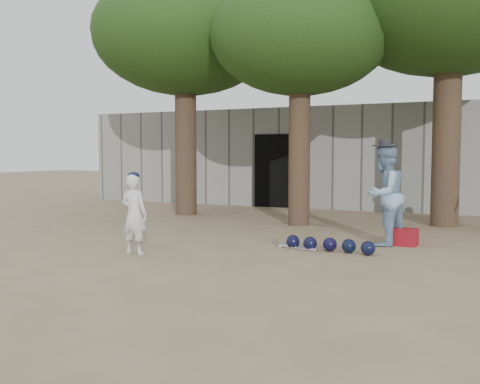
% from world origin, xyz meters
% --- Properties ---
extents(ground, '(70.00, 70.00, 0.00)m').
position_xyz_m(ground, '(0.00, 0.00, 0.00)').
color(ground, '#937C5E').
rests_on(ground, ground).
extents(boy_player, '(0.48, 0.32, 1.28)m').
position_xyz_m(boy_player, '(-0.67, -0.28, 0.64)').
color(boy_player, silver).
rests_on(boy_player, ground).
extents(spectator_blue, '(0.95, 1.05, 1.77)m').
position_xyz_m(spectator_blue, '(2.81, 2.22, 0.89)').
color(spectator_blue, '#7FA2C4').
rests_on(spectator_blue, ground).
extents(red_bag, '(0.46, 0.37, 0.30)m').
position_xyz_m(red_bag, '(3.15, 2.35, 0.15)').
color(red_bag, maroon).
rests_on(red_bag, ground).
extents(back_building, '(16.00, 5.24, 3.00)m').
position_xyz_m(back_building, '(-0.00, 10.33, 1.50)').
color(back_building, gray).
rests_on(back_building, ground).
extents(helmet_row, '(1.51, 0.33, 0.23)m').
position_xyz_m(helmet_row, '(2.11, 1.21, 0.12)').
color(helmet_row, black).
rests_on(helmet_row, ground).
extents(bat_pile, '(1.11, 0.80, 0.06)m').
position_xyz_m(bat_pile, '(1.32, 1.37, 0.03)').
color(bat_pile, silver).
rests_on(bat_pile, ground).
extents(tree_row, '(11.40, 5.80, 6.69)m').
position_xyz_m(tree_row, '(0.74, 5.02, 4.69)').
color(tree_row, brown).
rests_on(tree_row, ground).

